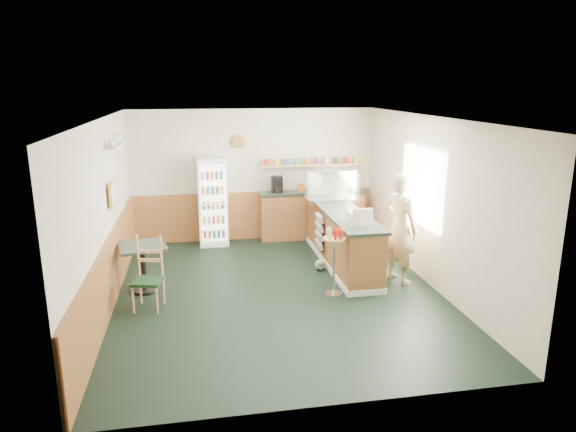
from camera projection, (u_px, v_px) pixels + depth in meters
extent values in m
plane|color=black|center=(277.00, 292.00, 8.08)|extent=(6.00, 6.00, 0.00)
cube|color=beige|center=(254.00, 175.00, 10.61)|extent=(5.00, 0.02, 2.70)
cube|color=beige|center=(103.00, 216.00, 7.31)|extent=(0.02, 6.00, 2.70)
cube|color=beige|center=(432.00, 202.00, 8.17)|extent=(0.02, 6.00, 2.70)
cube|color=silver|center=(276.00, 118.00, 7.40)|extent=(5.00, 6.00, 0.02)
cube|color=#AA6536|center=(255.00, 215.00, 10.78)|extent=(4.98, 0.05, 1.00)
cube|color=#AA6536|center=(111.00, 272.00, 7.53)|extent=(0.05, 5.98, 1.00)
cube|color=white|center=(422.00, 187.00, 8.40)|extent=(0.06, 1.45, 1.25)
cube|color=tan|center=(111.00, 195.00, 7.75)|extent=(0.03, 0.32, 0.38)
cube|color=silver|center=(116.00, 145.00, 8.06)|extent=(0.18, 1.20, 0.03)
cylinder|color=#A06B28|center=(239.00, 142.00, 10.32)|extent=(0.26, 0.04, 0.26)
cube|color=#AA6536|center=(342.00, 239.00, 9.22)|extent=(0.60, 2.95, 0.95)
cube|color=silver|center=(341.00, 261.00, 9.32)|extent=(0.64, 2.97, 0.10)
cube|color=#2B3C30|center=(342.00, 212.00, 9.09)|extent=(0.68, 3.01, 0.05)
cube|color=#AA6536|center=(312.00, 216.00, 10.84)|extent=(2.20, 0.38, 0.95)
cube|color=#2B3C30|center=(312.00, 192.00, 10.71)|extent=(2.24, 0.42, 0.05)
cube|color=tan|center=(312.00, 165.00, 10.64)|extent=(2.10, 0.22, 0.04)
cube|color=black|center=(277.00, 184.00, 10.53)|extent=(0.22, 0.18, 0.34)
cylinder|color=#B2664C|center=(267.00, 162.00, 10.46)|extent=(0.10, 0.10, 0.12)
cylinder|color=#B2664C|center=(277.00, 162.00, 10.50)|extent=(0.10, 0.10, 0.12)
cylinder|color=#B2664C|center=(287.00, 162.00, 10.53)|extent=(0.10, 0.10, 0.12)
cylinder|color=#B2664C|center=(297.00, 161.00, 10.57)|extent=(0.10, 0.10, 0.12)
cylinder|color=#B2664C|center=(307.00, 161.00, 10.60)|extent=(0.10, 0.10, 0.12)
cylinder|color=#B2664C|center=(317.00, 161.00, 10.64)|extent=(0.10, 0.10, 0.12)
cylinder|color=#B2664C|center=(327.00, 161.00, 10.68)|extent=(0.10, 0.10, 0.12)
cylinder|color=#B2664C|center=(337.00, 160.00, 10.71)|extent=(0.10, 0.10, 0.12)
cylinder|color=#B2664C|center=(346.00, 160.00, 10.75)|extent=(0.10, 0.10, 0.12)
cylinder|color=#B2664C|center=(356.00, 160.00, 10.79)|extent=(0.10, 0.10, 0.12)
cube|color=white|center=(213.00, 201.00, 10.36)|extent=(0.58, 0.41, 1.75)
cube|color=white|center=(213.00, 203.00, 10.14)|extent=(0.49, 0.02, 1.55)
cube|color=silver|center=(213.00, 204.00, 10.07)|extent=(0.52, 0.02, 1.61)
cube|color=silver|center=(331.00, 199.00, 9.82)|extent=(0.97, 0.51, 0.07)
cube|color=silver|center=(331.00, 185.00, 9.75)|extent=(0.95, 0.49, 0.49)
cube|color=beige|center=(359.00, 218.00, 8.15)|extent=(0.36, 0.38, 0.20)
imported|color=tan|center=(401.00, 228.00, 8.30)|extent=(0.65, 0.74, 1.84)
cylinder|color=silver|center=(333.00, 293.00, 8.01)|extent=(0.27, 0.27, 0.02)
cylinder|color=silver|center=(334.00, 266.00, 7.89)|extent=(0.04, 0.04, 0.89)
cylinder|color=tan|center=(335.00, 239.00, 7.78)|extent=(0.34, 0.34, 0.02)
cylinder|color=red|center=(342.00, 233.00, 7.76)|extent=(0.05, 0.05, 0.15)
cylinder|color=red|center=(339.00, 232.00, 7.83)|extent=(0.05, 0.05, 0.15)
cylinder|color=red|center=(334.00, 231.00, 7.86)|extent=(0.05, 0.05, 0.15)
cylinder|color=red|center=(329.00, 232.00, 7.83)|extent=(0.05, 0.05, 0.15)
cylinder|color=red|center=(328.00, 233.00, 7.76)|extent=(0.05, 0.05, 0.15)
cylinder|color=red|center=(330.00, 235.00, 7.68)|extent=(0.05, 0.05, 0.15)
cylinder|color=red|center=(336.00, 235.00, 7.66)|extent=(0.05, 0.05, 0.15)
cylinder|color=red|center=(340.00, 234.00, 7.69)|extent=(0.05, 0.05, 0.15)
cube|color=black|center=(320.00, 248.00, 9.43)|extent=(0.05, 0.41, 0.03)
cube|color=beige|center=(319.00, 245.00, 9.41)|extent=(0.09, 0.37, 0.14)
cube|color=black|center=(320.00, 239.00, 9.39)|extent=(0.05, 0.41, 0.03)
cube|color=beige|center=(319.00, 236.00, 9.37)|extent=(0.09, 0.37, 0.14)
cube|color=black|center=(320.00, 231.00, 9.35)|extent=(0.05, 0.41, 0.03)
cube|color=beige|center=(319.00, 227.00, 9.33)|extent=(0.09, 0.37, 0.14)
cube|color=black|center=(321.00, 222.00, 9.30)|extent=(0.05, 0.41, 0.03)
cube|color=beige|center=(320.00, 218.00, 9.28)|extent=(0.09, 0.37, 0.14)
cylinder|color=black|center=(145.00, 290.00, 8.11)|extent=(0.40, 0.40, 0.04)
cylinder|color=black|center=(144.00, 269.00, 8.02)|extent=(0.08, 0.08, 0.69)
cube|color=#2B3C30|center=(142.00, 246.00, 7.93)|extent=(0.84, 0.84, 0.04)
cube|color=black|center=(148.00, 281.00, 7.38)|extent=(0.47, 0.47, 0.05)
cylinder|color=tan|center=(135.00, 301.00, 7.24)|extent=(0.03, 0.03, 0.42)
cylinder|color=tan|center=(160.00, 299.00, 7.30)|extent=(0.03, 0.03, 0.42)
cylinder|color=tan|center=(138.00, 292.00, 7.57)|extent=(0.03, 0.03, 0.42)
cylinder|color=tan|center=(161.00, 290.00, 7.63)|extent=(0.03, 0.03, 0.42)
cube|color=tan|center=(147.00, 256.00, 7.47)|extent=(0.36, 0.11, 0.65)
sphere|color=gray|center=(320.00, 265.00, 9.02)|extent=(0.19, 0.19, 0.19)
sphere|color=gray|center=(321.00, 262.00, 8.91)|extent=(0.11, 0.11, 0.11)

